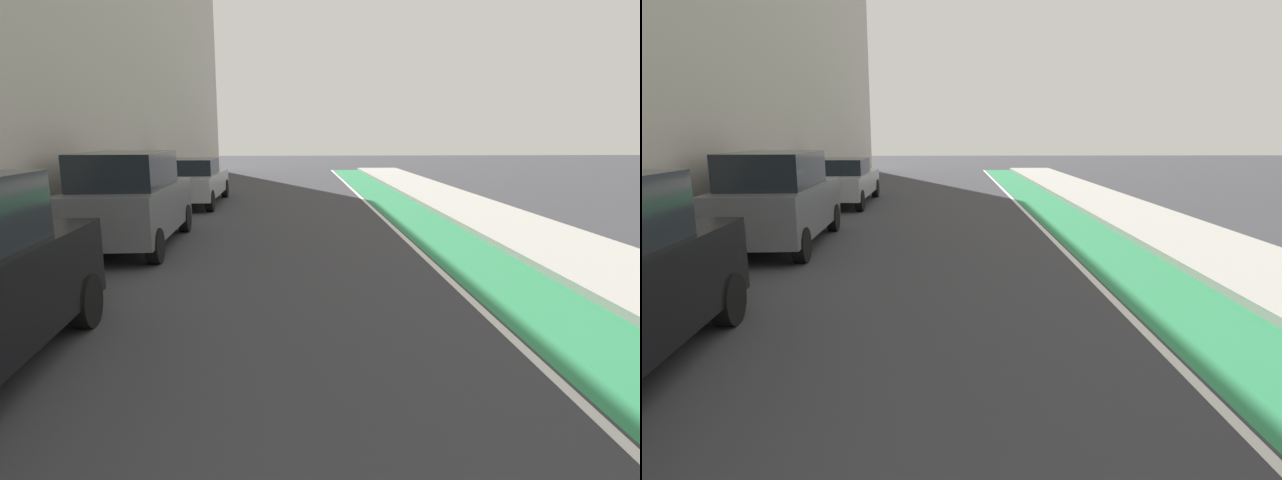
{
  "view_description": "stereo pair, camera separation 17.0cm",
  "coord_description": "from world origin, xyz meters",
  "views": [
    {
      "loc": [
        0.09,
        4.74,
        2.35
      ],
      "look_at": [
        0.45,
        11.52,
        0.93
      ],
      "focal_mm": 28.73,
      "sensor_mm": 36.0,
      "label": 1
    },
    {
      "loc": [
        0.26,
        4.73,
        2.35
      ],
      "look_at": [
        0.45,
        11.52,
        0.93
      ],
      "focal_mm": 28.73,
      "sensor_mm": 36.0,
      "label": 2
    }
  ],
  "objects": [
    {
      "name": "ground_plane",
      "position": [
        0.0,
        16.18,
        0.0
      ],
      "size": [
        88.81,
        88.81,
        0.0
      ],
      "primitive_type": "plane",
      "color": "#38383D"
    },
    {
      "name": "bike_lane_paint",
      "position": [
        3.54,
        18.18,
        0.0
      ],
      "size": [
        1.6,
        40.37,
        0.0
      ],
      "primitive_type": "cube",
      "color": "#2D8451",
      "rests_on": "ground"
    },
    {
      "name": "lane_divider_stripe",
      "position": [
        2.64,
        18.18,
        0.0
      ],
      "size": [
        0.12,
        40.37,
        0.0
      ],
      "primitive_type": "cube",
      "color": "white",
      "rests_on": "ground"
    },
    {
      "name": "sidewalk_right",
      "position": [
        5.6,
        18.18,
        0.07
      ],
      "size": [
        2.53,
        40.37,
        0.14
      ],
      "primitive_type": "cube",
      "color": "#A8A59E",
      "rests_on": "ground"
    },
    {
      "name": "parked_suv_gray",
      "position": [
        -3.29,
        15.51,
        1.01
      ],
      "size": [
        1.94,
        4.29,
        1.98
      ],
      "color": "#595B60",
      "rests_on": "ground"
    },
    {
      "name": "parked_sedan_silver",
      "position": [
        -3.29,
        22.18,
        0.79
      ],
      "size": [
        1.93,
        4.74,
        1.53
      ],
      "color": "#9EA0A8",
      "rests_on": "ground"
    }
  ]
}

